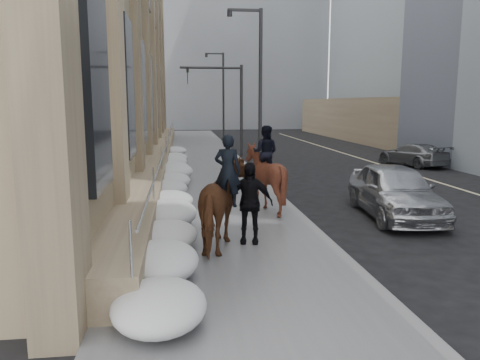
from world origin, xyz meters
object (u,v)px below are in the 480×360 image
at_px(car_silver, 395,190).
at_px(car_grey, 413,155).
at_px(mounted_horse_left, 226,203).
at_px(mounted_horse_right, 265,175).
at_px(pedestrian, 249,203).

distance_m(car_silver, car_grey, 13.14).
relative_size(mounted_horse_left, car_grey, 0.61).
bearing_deg(mounted_horse_left, mounted_horse_right, -99.80).
height_order(mounted_horse_left, mounted_horse_right, mounted_horse_right).
xyz_separation_m(mounted_horse_left, pedestrian, (0.61, 0.36, -0.10)).
xyz_separation_m(car_silver, car_grey, (6.49, 11.43, -0.20)).
bearing_deg(car_grey, car_silver, 43.76).
distance_m(pedestrian, car_grey, 18.08).
relative_size(mounted_horse_right, car_silver, 0.55).
relative_size(mounted_horse_right, pedestrian, 1.35).
distance_m(mounted_horse_left, pedestrian, 0.71).
relative_size(car_silver, car_grey, 1.12).
xyz_separation_m(pedestrian, car_silver, (4.98, 2.53, -0.28)).
bearing_deg(mounted_horse_right, mounted_horse_left, 89.42).
height_order(pedestrian, car_grey, pedestrian).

